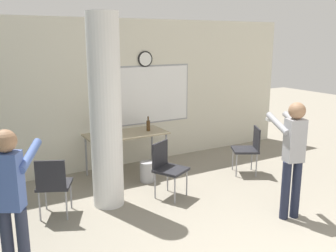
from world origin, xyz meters
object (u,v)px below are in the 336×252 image
object	(u,v)px
chair_mid_room	(249,147)
chair_near_pillar	(53,183)
folding_table	(126,136)
bottle_on_table	(148,125)
person_playing_side	(293,151)
chair_table_front	(167,165)
person_watching_back	(12,195)

from	to	relation	value
chair_mid_room	chair_near_pillar	size ratio (longest dim) A/B	1.00
folding_table	bottle_on_table	xyz separation A→B (m)	(0.43, -0.04, 0.16)
folding_table	person_playing_side	bearing A→B (deg)	-64.93
folding_table	chair_table_front	world-z (taller)	chair_table_front
bottle_on_table	chair_mid_room	distance (m)	1.89
chair_mid_room	person_playing_side	distance (m)	1.81
chair_mid_room	person_watching_back	world-z (taller)	person_watching_back
folding_table	chair_table_front	xyz separation A→B (m)	(0.14, -1.24, -0.20)
chair_mid_room	person_playing_side	size ratio (longest dim) A/B	0.53
chair_near_pillar	person_watching_back	size ratio (longest dim) A/B	0.54
bottle_on_table	chair_table_front	size ratio (longest dim) A/B	0.31
bottle_on_table	chair_near_pillar	size ratio (longest dim) A/B	0.31
bottle_on_table	chair_mid_room	world-z (taller)	bottle_on_table
chair_near_pillar	person_watching_back	xyz separation A→B (m)	(-0.66, -1.26, 0.44)
person_playing_side	person_watching_back	xyz separation A→B (m)	(-3.49, 0.36, -0.01)
folding_table	person_playing_side	distance (m)	2.98
folding_table	person_playing_side	size ratio (longest dim) A/B	0.89
bottle_on_table	person_watching_back	distance (m)	3.50
bottle_on_table	chair_near_pillar	bearing A→B (deg)	-152.67
chair_near_pillar	bottle_on_table	bearing A→B (deg)	27.33
folding_table	chair_near_pillar	world-z (taller)	chair_near_pillar
folding_table	person_watching_back	size ratio (longest dim) A/B	0.90
person_playing_side	person_watching_back	size ratio (longest dim) A/B	1.01
folding_table	bottle_on_table	size ratio (longest dim) A/B	5.37
chair_near_pillar	folding_table	bearing A→B (deg)	34.37
folding_table	chair_table_front	distance (m)	1.26
person_watching_back	folding_table	bearing A→B (deg)	46.22
person_playing_side	person_watching_back	distance (m)	3.51
bottle_on_table	person_watching_back	world-z (taller)	person_watching_back
chair_near_pillar	person_watching_back	world-z (taller)	person_watching_back
person_watching_back	chair_mid_room	bearing A→B (deg)	16.52
chair_mid_room	person_watching_back	size ratio (longest dim) A/B	0.54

